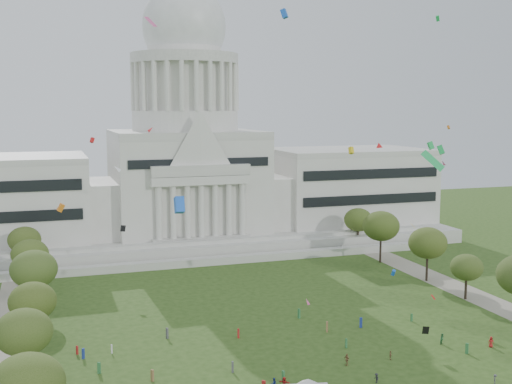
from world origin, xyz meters
TOP-DOWN VIEW (x-y plane):
  - capitol at (0.00, 113.59)m, footprint 160.00×64.50m
  - path_left at (-48.00, 30.00)m, footprint 8.00×160.00m
  - path_right at (48.00, 30.00)m, footprint 8.00×160.00m
  - row_tree_l_1 at (-44.07, -2.96)m, footprint 8.86×8.86m
  - row_tree_l_2 at (-45.04, 17.30)m, footprint 8.42×8.42m
  - row_tree_l_3 at (-44.09, 33.92)m, footprint 8.12×8.12m
  - row_tree_r_3 at (44.40, 34.48)m, footprint 7.01×7.01m
  - row_tree_l_4 at (-44.08, 52.42)m, footprint 9.29×9.29m
  - row_tree_r_4 at (44.76, 50.04)m, footprint 9.19×9.19m
  - row_tree_l_5 at (-45.22, 71.01)m, footprint 8.33×8.33m
  - row_tree_r_5 at (43.49, 70.19)m, footprint 9.82×9.82m
  - row_tree_l_6 at (-46.87, 89.14)m, footprint 8.19×8.19m
  - row_tree_r_6 at (45.96, 88.13)m, footprint 8.42×8.42m
  - person_0 at (31.13, 9.21)m, footprint 1.09×0.92m
  - person_2 at (23.98, 13.11)m, footprint 1.09×1.00m
  - person_3 at (5.12, 2.44)m, footprint 0.61×1.02m
  - person_4 at (3.84, 9.91)m, footprint 1.02×1.28m
  - person_5 at (-8.86, 4.74)m, footprint 1.77×1.64m
  - person_8 at (-10.35, 5.17)m, footprint 0.87×0.56m
  - person_9 at (21.90, -3.45)m, footprint 0.97×1.06m
  - person_10 at (11.69, 9.68)m, footprint 0.82×1.02m
  - distant_crowd at (-11.27, 14.68)m, footprint 66.66×41.92m
  - kite_swarm at (3.41, 10.03)m, footprint 85.47×99.76m

SIDE VIEW (x-z plane):
  - path_left at x=-48.00m, z-range 0.00..0.04m
  - path_right at x=48.00m, z-range 0.00..0.04m
  - person_9 at x=21.90m, z-range 0.00..1.48m
  - person_3 at x=5.12m, z-range 0.00..1.51m
  - person_10 at x=11.69m, z-range 0.00..1.54m
  - person_8 at x=-10.35m, z-range 0.00..1.76m
  - distant_crowd at x=-11.27m, z-range -0.07..1.88m
  - person_5 at x=-8.86m, z-range 0.00..1.87m
  - person_0 at x=31.13m, z-range 0.00..1.89m
  - person_2 at x=23.98m, z-range 0.00..1.92m
  - person_4 at x=3.84m, z-range 0.00..1.92m
  - row_tree_r_3 at x=44.40m, z-range 2.09..12.07m
  - row_tree_l_3 at x=-44.09m, z-range 2.43..13.98m
  - row_tree_l_6 at x=-46.87m, z-range 2.45..14.09m
  - row_tree_l_5 at x=-45.22m, z-range 2.49..14.34m
  - row_tree_r_6 at x=45.96m, z-range 2.52..14.49m
  - row_tree_l_2 at x=-45.04m, z-range 2.52..14.49m
  - row_tree_l_1 at x=-44.07m, z-range 2.65..15.25m
  - row_tree_r_4 at x=44.76m, z-range 2.76..15.82m
  - row_tree_l_4 at x=-44.08m, z-range 2.79..16.00m
  - row_tree_r_5 at x=43.49m, z-range 2.95..16.91m
  - capitol at x=0.00m, z-range -23.35..67.95m
  - kite_swarm at x=3.41m, z-range -0.32..64.51m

